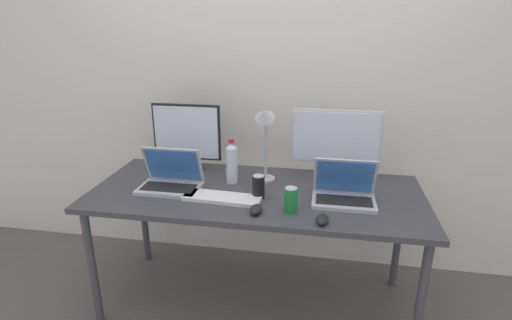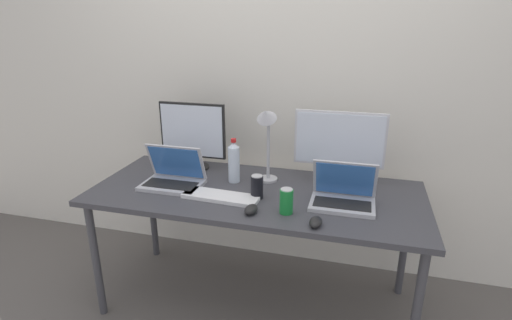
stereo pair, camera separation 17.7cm
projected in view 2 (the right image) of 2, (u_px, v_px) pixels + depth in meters
The scene contains 14 objects.
ground_plane at pixel (256, 302), 2.44m from camera, with size 16.00×16.00×0.00m, color #5B5651.
wall_back at pixel (280, 74), 2.54m from camera, with size 7.00×0.08×2.60m, color silver.
work_desk at pixel (256, 201), 2.21m from camera, with size 1.81×0.76×0.74m.
monitor_left at pixel (193, 135), 2.45m from camera, with size 0.42×0.18×0.42m.
monitor_center at pixel (339, 144), 2.22m from camera, with size 0.50×0.19×0.42m.
laptop_silver at pixel (174, 176), 2.25m from camera, with size 0.33×0.23×0.23m.
laptop_secondary at pixel (343, 195), 2.01m from camera, with size 0.32×0.22×0.23m.
keyboard_main at pixel (221, 197), 2.09m from camera, with size 0.41×0.13×0.02m, color white.
mouse_by_keyboard at pixel (251, 209), 1.93m from camera, with size 0.06×0.10×0.04m, color black.
mouse_by_laptop at pixel (316, 222), 1.82m from camera, with size 0.06×0.10×0.04m, color black.
water_bottle at pixel (234, 162), 2.28m from camera, with size 0.07×0.07×0.26m.
soda_can_near_keyboard at pixel (257, 187), 2.08m from camera, with size 0.07×0.07×0.13m.
soda_can_by_laptop at pixel (286, 201), 1.92m from camera, with size 0.07×0.07×0.13m.
desk_lamp at pixel (267, 130), 2.19m from camera, with size 0.11×0.18×0.46m.
Camera 2 is at (0.52, -1.94, 1.63)m, focal length 28.00 mm.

